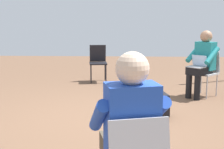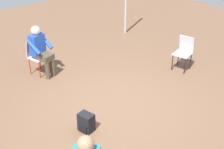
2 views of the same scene
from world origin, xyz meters
name	(u,v)px [view 2 (image 2 of 2)]	position (x,y,z in m)	size (l,w,h in m)	color
ground_plane	(113,109)	(0.00, 0.00, 0.00)	(15.87, 15.87, 0.00)	brown
chair_west	(36,54)	(-2.43, -0.38, 0.50)	(0.52, 0.49, 0.85)	#B7B7BC
chair_north	(184,51)	(-0.22, 2.52, 0.50)	(0.48, 0.51, 0.85)	#B7B7BC
person_in_blue	(40,48)	(-2.27, -0.34, 0.69)	(0.58, 0.57, 1.24)	#4C4233
backpack_near_laptop_user	(86,123)	(0.18, -0.82, 0.16)	(0.32, 0.29, 0.36)	black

